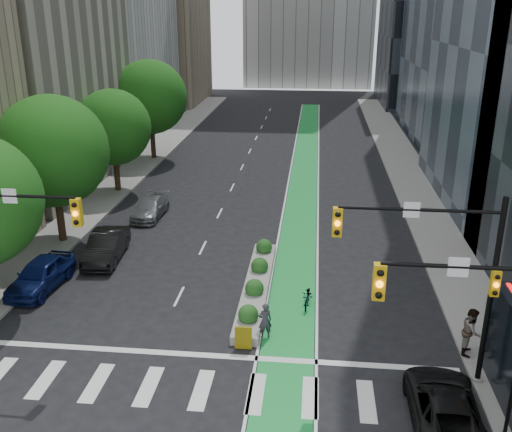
% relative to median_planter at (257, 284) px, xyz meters
% --- Properties ---
extents(ground, '(160.00, 160.00, 0.00)m').
position_rel_median_planter_xyz_m(ground, '(-1.20, -7.04, -0.37)').
color(ground, black).
rests_on(ground, ground).
extents(sidewalk_left, '(3.60, 90.00, 0.15)m').
position_rel_median_planter_xyz_m(sidewalk_left, '(-13.00, 17.96, -0.30)').
color(sidewalk_left, gray).
rests_on(sidewalk_left, ground).
extents(sidewalk_right, '(3.60, 90.00, 0.15)m').
position_rel_median_planter_xyz_m(sidewalk_right, '(10.60, 17.96, -0.30)').
color(sidewalk_right, gray).
rests_on(sidewalk_right, ground).
extents(bike_lane_paint, '(2.20, 70.00, 0.01)m').
position_rel_median_planter_xyz_m(bike_lane_paint, '(1.80, 22.96, -0.37)').
color(bike_lane_paint, green).
rests_on(bike_lane_paint, ground).
extents(building_tan_far, '(14.00, 16.00, 26.00)m').
position_rel_median_planter_xyz_m(building_tan_far, '(-21.20, 58.96, 12.63)').
color(building_tan_far, tan).
rests_on(building_tan_far, ground).
extents(building_dark_end, '(14.00, 18.00, 28.00)m').
position_rel_median_planter_xyz_m(building_dark_end, '(18.80, 60.96, 13.63)').
color(building_dark_end, black).
rests_on(building_dark_end, ground).
extents(tree_mid, '(6.40, 6.40, 8.78)m').
position_rel_median_planter_xyz_m(tree_mid, '(-12.20, 4.96, 5.20)').
color(tree_mid, black).
rests_on(tree_mid, ground).
extents(tree_midfar, '(5.60, 5.60, 7.76)m').
position_rel_median_planter_xyz_m(tree_midfar, '(-12.20, 14.96, 4.57)').
color(tree_midfar, black).
rests_on(tree_midfar, ground).
extents(tree_far, '(6.60, 6.60, 9.00)m').
position_rel_median_planter_xyz_m(tree_far, '(-12.20, 24.96, 5.32)').
color(tree_far, black).
rests_on(tree_far, ground).
extents(signal_right, '(5.82, 0.51, 7.20)m').
position_rel_median_planter_xyz_m(signal_right, '(7.47, -6.57, 4.43)').
color(signal_right, black).
rests_on(signal_right, ground).
extents(signal_far_right, '(4.82, 0.51, 7.20)m').
position_rel_median_planter_xyz_m(signal_far_right, '(7.78, -11.07, 4.38)').
color(signal_far_right, black).
rests_on(signal_far_right, ground).
extents(median_planter, '(1.20, 10.26, 1.10)m').
position_rel_median_planter_xyz_m(median_planter, '(0.00, 0.00, 0.00)').
color(median_planter, gray).
rests_on(median_planter, ground).
extents(ped_signal_post, '(0.32, 0.43, 2.46)m').
position_rel_median_planter_xyz_m(ped_signal_post, '(9.10, -9.62, 1.21)').
color(ped_signal_post, black).
rests_on(ped_signal_post, ground).
extents(bicycle, '(0.75, 1.79, 0.92)m').
position_rel_median_planter_xyz_m(bicycle, '(2.55, -1.26, 0.09)').
color(bicycle, gray).
rests_on(bicycle, ground).
extents(cyclist, '(0.69, 0.58, 1.62)m').
position_rel_median_planter_xyz_m(cyclist, '(0.80, -4.24, 0.44)').
color(cyclist, '#322E38').
rests_on(cyclist, ground).
extents(parked_car_left_near, '(2.18, 4.69, 1.56)m').
position_rel_median_planter_xyz_m(parked_car_left_near, '(-10.70, -0.94, 0.41)').
color(parked_car_left_near, '#0C1649').
rests_on(parked_car_left_near, ground).
extents(parked_car_left_mid, '(2.03, 4.86, 1.56)m').
position_rel_median_planter_xyz_m(parked_car_left_mid, '(-8.71, 2.86, 0.41)').
color(parked_car_left_mid, black).
rests_on(parked_car_left_mid, ground).
extents(parked_car_left_far, '(1.87, 4.38, 1.26)m').
position_rel_median_planter_xyz_m(parked_car_left_far, '(-8.20, 9.80, 0.26)').
color(parked_car_left_far, slate).
rests_on(parked_car_left_far, ground).
extents(parked_car_right, '(2.40, 5.02, 1.38)m').
position_rel_median_planter_xyz_m(parked_car_right, '(7.26, -8.95, 0.32)').
color(parked_car_right, black).
rests_on(parked_car_right, ground).
extents(pedestrian_near, '(1.02, 1.15, 1.97)m').
position_rel_median_planter_xyz_m(pedestrian_near, '(9.10, -4.74, 0.76)').
color(pedestrian_near, gray).
rests_on(pedestrian_near, sidewalk_right).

